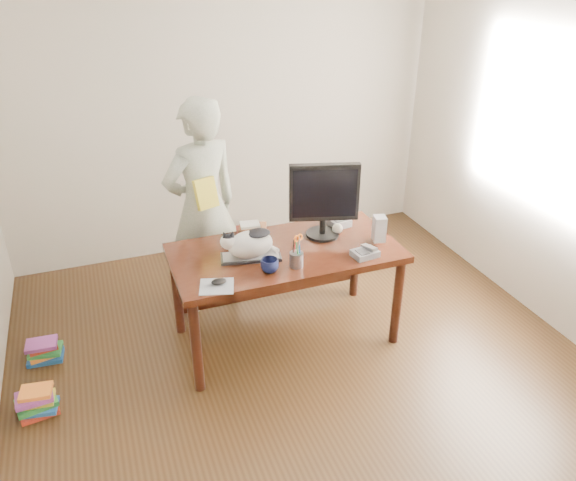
% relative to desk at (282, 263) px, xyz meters
% --- Properties ---
extents(room, '(4.50, 4.50, 4.50)m').
position_rel_desk_xyz_m(room, '(0.00, -0.68, 0.75)').
color(room, black).
rests_on(room, ground).
extents(desk, '(1.60, 0.80, 0.75)m').
position_rel_desk_xyz_m(desk, '(0.00, 0.00, 0.00)').
color(desk, black).
rests_on(desk, ground).
extents(keyboard, '(0.43, 0.24, 0.02)m').
position_rel_desk_xyz_m(keyboard, '(-0.26, -0.11, 0.16)').
color(keyboard, black).
rests_on(keyboard, desk).
extents(cat, '(0.41, 0.25, 0.23)m').
position_rel_desk_xyz_m(cat, '(-0.28, -0.11, 0.27)').
color(cat, silver).
rests_on(cat, keyboard).
extents(monitor, '(0.49, 0.30, 0.56)m').
position_rel_desk_xyz_m(monitor, '(0.33, 0.02, 0.47)').
color(monitor, black).
rests_on(monitor, desk).
extents(pen_cup, '(0.12, 0.12, 0.23)m').
position_rel_desk_xyz_m(pen_cup, '(-0.01, -0.31, 0.21)').
color(pen_cup, gray).
rests_on(pen_cup, desk).
extents(mousepad, '(0.26, 0.24, 0.00)m').
position_rel_desk_xyz_m(mousepad, '(-0.57, -0.38, 0.15)').
color(mousepad, '#A6A9B2').
rests_on(mousepad, desk).
extents(mouse, '(0.11, 0.09, 0.04)m').
position_rel_desk_xyz_m(mouse, '(-0.55, -0.36, 0.17)').
color(mouse, black).
rests_on(mouse, mousepad).
extents(coffee_mug, '(0.16, 0.16, 0.09)m').
position_rel_desk_xyz_m(coffee_mug, '(-0.20, -0.32, 0.19)').
color(coffee_mug, black).
rests_on(coffee_mug, desk).
extents(phone, '(0.19, 0.16, 0.08)m').
position_rel_desk_xyz_m(phone, '(0.49, -0.35, 0.17)').
color(phone, slate).
rests_on(phone, desk).
extents(speaker, '(0.10, 0.11, 0.19)m').
position_rel_desk_xyz_m(speaker, '(0.68, -0.17, 0.24)').
color(speaker, '#ADADAF').
rests_on(speaker, desk).
extents(baseball, '(0.08, 0.08, 0.08)m').
position_rel_desk_xyz_m(baseball, '(0.45, 0.03, 0.19)').
color(baseball, white).
rests_on(baseball, desk).
extents(book_stack, '(0.25, 0.22, 0.08)m').
position_rel_desk_xyz_m(book_stack, '(-0.15, 0.24, 0.18)').
color(book_stack, '#511A15').
rests_on(book_stack, desk).
extents(calculator, '(0.18, 0.22, 0.06)m').
position_rel_desk_xyz_m(calculator, '(0.51, 0.17, 0.18)').
color(calculator, slate).
rests_on(calculator, desk).
extents(person, '(0.73, 0.59, 1.72)m').
position_rel_desk_xyz_m(person, '(-0.44, 0.58, 0.26)').
color(person, beige).
rests_on(person, ground).
extents(held_book, '(0.19, 0.14, 0.23)m').
position_rel_desk_xyz_m(held_book, '(-0.44, 0.41, 0.45)').
color(held_book, yellow).
rests_on(held_book, person).
extents(book_pile_a, '(0.27, 0.22, 0.18)m').
position_rel_desk_xyz_m(book_pile_a, '(-1.75, -0.28, -0.51)').
color(book_pile_a, '#9E2416').
rests_on(book_pile_a, ground).
extents(book_pile_b, '(0.26, 0.20, 0.15)m').
position_rel_desk_xyz_m(book_pile_b, '(-1.72, 0.27, -0.53)').
color(book_pile_b, '#194E99').
rests_on(book_pile_b, ground).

